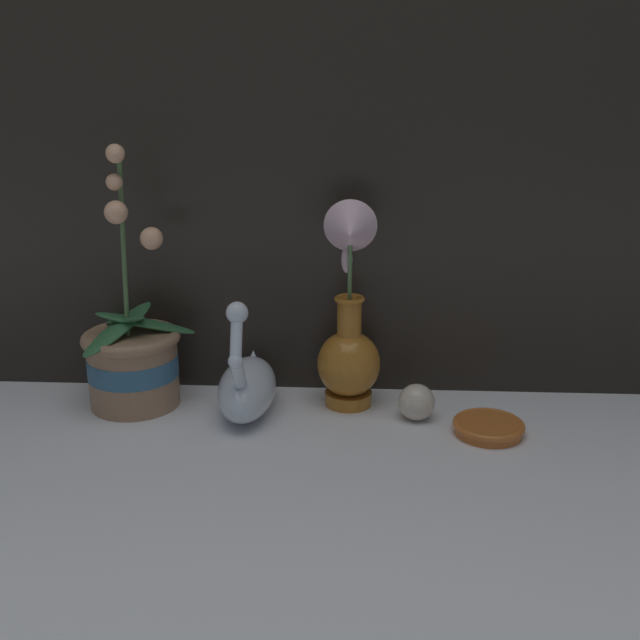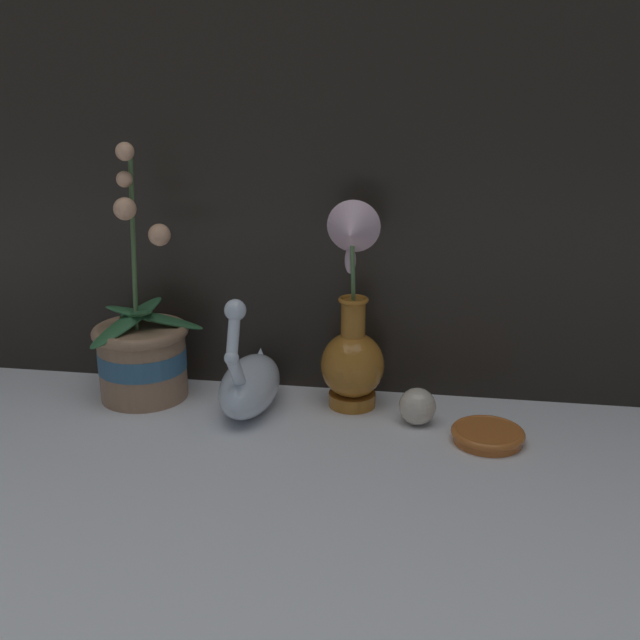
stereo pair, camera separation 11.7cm
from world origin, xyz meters
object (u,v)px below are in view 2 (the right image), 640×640
at_px(swan_figurine, 250,382).
at_px(glass_sphere, 417,406).
at_px(orchid_potted_plant, 142,350).
at_px(blue_vase, 352,339).
at_px(amber_dish, 488,435).

relative_size(swan_figurine, glass_sphere, 3.64).
xyz_separation_m(orchid_potted_plant, blue_vase, (0.36, 0.01, 0.04)).
bearing_deg(amber_dish, blue_vase, 156.76).
bearing_deg(swan_figurine, glass_sphere, -2.17).
xyz_separation_m(swan_figurine, blue_vase, (0.17, 0.04, 0.07)).
relative_size(swan_figurine, blue_vase, 0.62).
bearing_deg(glass_sphere, blue_vase, 157.08).
height_order(orchid_potted_plant, amber_dish, orchid_potted_plant).
bearing_deg(orchid_potted_plant, swan_figurine, -7.34).
bearing_deg(amber_dish, glass_sphere, 156.43).
bearing_deg(glass_sphere, swan_figurine, 177.83).
xyz_separation_m(glass_sphere, amber_dish, (0.11, -0.05, -0.02)).
bearing_deg(glass_sphere, amber_dish, -23.57).
height_order(swan_figurine, amber_dish, swan_figurine).
relative_size(glass_sphere, amber_dish, 0.53).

